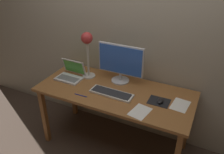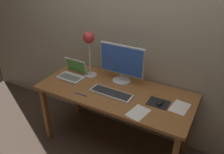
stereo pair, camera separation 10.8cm
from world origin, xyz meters
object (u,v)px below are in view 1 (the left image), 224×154
desk_lamp (87,45)px  mouse (160,101)px  monitor (121,62)px  keyboard_main (112,93)px  pen (81,95)px  laptop (71,73)px

desk_lamp → mouse: size_ratio=5.41×
monitor → keyboard_main: size_ratio=1.13×
keyboard_main → pen: size_ratio=3.17×
desk_lamp → keyboard_main: bearing=-29.4°
laptop → desk_lamp: 0.38m
monitor → pen: bearing=-118.4°
monitor → desk_lamp: 0.40m
keyboard_main → mouse: mouse is taller
monitor → keyboard_main: (0.03, -0.28, -0.22)m
monitor → keyboard_main: 0.36m
mouse → laptop: bearing=177.6°
monitor → mouse: monitor is taller
monitor → mouse: bearing=-22.1°
laptop → pen: laptop is taller
keyboard_main → monitor: bearing=95.8°
monitor → laptop: (-0.53, -0.16, -0.18)m
pen → monitor: bearing=61.6°
monitor → laptop: size_ratio=1.73×
pen → laptop: bearing=137.4°
monitor → laptop: 0.58m
keyboard_main → laptop: (-0.56, 0.12, 0.04)m
desk_lamp → mouse: desk_lamp is taller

